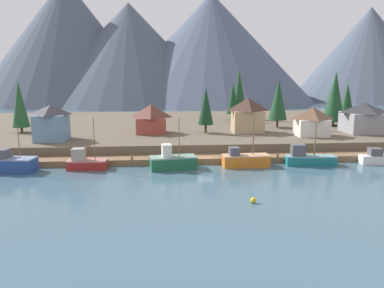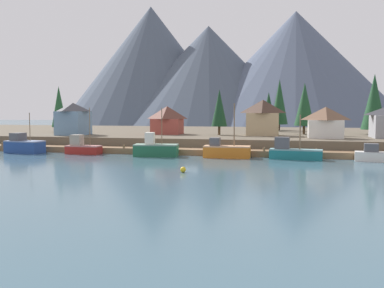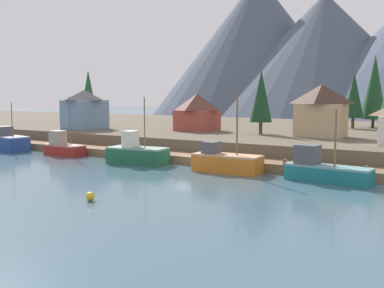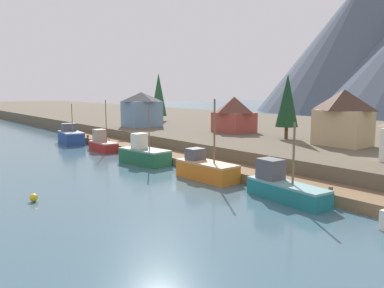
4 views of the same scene
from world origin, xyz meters
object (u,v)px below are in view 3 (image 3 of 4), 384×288
object	(u,v)px
fishing_boat_red	(63,147)
fishing_boat_blue	(8,142)
conifer_back_right	(354,96)
conifer_back_left	(89,94)
house_blue	(85,109)
fishing_boat_teal	(324,170)
fishing_boat_orange	(226,162)
conifer_near_left	(261,96)
channel_buoy	(90,196)
fishing_boat_green	(137,154)
conifer_mid_right	(374,87)
house_tan	(321,110)
house_red	(197,112)

from	to	relation	value
fishing_boat_red	fishing_boat_blue	bearing A→B (deg)	-174.15
fishing_boat_blue	conifer_back_right	xyz separation A→B (m)	(40.84, 37.55, 6.79)
fishing_boat_red	conifer_back_left	xyz separation A→B (m)	(-17.03, 22.15, 7.24)
fishing_boat_red	house_blue	xyz separation A→B (m)	(-8.17, 12.28, 4.72)
fishing_boat_teal	fishing_boat_orange	bearing A→B (deg)	-174.60
conifer_near_left	conifer_back_right	bearing A→B (deg)	63.64
house_blue	channel_buoy	xyz separation A→B (m)	(30.55, -29.80, -5.48)
fishing_boat_teal	conifer_back_right	bearing A→B (deg)	103.85
fishing_boat_green	conifer_mid_right	world-z (taller)	conifer_mid_right
fishing_boat_green	conifer_near_left	xyz separation A→B (m)	(7.45, 19.39, 6.80)
fishing_boat_green	house_tan	xyz separation A→B (m)	(16.20, 19.46, 4.93)
fishing_boat_green	house_red	bearing A→B (deg)	93.05
fishing_boat_orange	house_blue	world-z (taller)	house_blue
conifer_back_left	channel_buoy	bearing A→B (deg)	-45.19
channel_buoy	conifer_near_left	bearing A→B (deg)	92.21
fishing_boat_teal	conifer_back_left	bearing A→B (deg)	162.25
fishing_boat_red	conifer_back_right	distance (m)	47.98
fishing_boat_green	conifer_near_left	bearing A→B (deg)	61.42
house_blue	fishing_boat_teal	bearing A→B (deg)	-15.92
fishing_boat_red	conifer_mid_right	distance (m)	53.18
fishing_boat_teal	fishing_boat_green	bearing A→B (deg)	-173.18
house_tan	house_blue	size ratio (longest dim) A/B	1.09
conifer_back_left	conifer_back_right	xyz separation A→B (m)	(47.04, 14.62, -0.26)
house_red	fishing_boat_blue	bearing A→B (deg)	-136.16
house_blue	conifer_back_left	xyz separation A→B (m)	(-8.87, 9.88, 2.52)
fishing_boat_orange	channel_buoy	distance (m)	17.53
conifer_mid_right	channel_buoy	xyz separation A→B (m)	(-10.04, -58.81, -9.23)
fishing_boat_green	conifer_near_left	distance (m)	21.85
fishing_boat_red	conifer_near_left	world-z (taller)	conifer_near_left
fishing_boat_blue	conifer_mid_right	xyz separation A→B (m)	(43.26, 42.06, 8.27)
fishing_boat_teal	channel_buoy	size ratio (longest dim) A/B	11.56
fishing_boat_blue	house_blue	bearing A→B (deg)	86.34
fishing_boat_green	fishing_boat_orange	distance (m)	11.61
fishing_boat_teal	conifer_back_left	xyz separation A→B (m)	(-52.63, 22.36, 7.22)
fishing_boat_blue	house_red	world-z (taller)	house_red
fishing_boat_orange	house_red	bearing A→B (deg)	127.08
fishing_boat_green	conifer_back_right	world-z (taller)	conifer_back_right
conifer_mid_right	fishing_boat_teal	bearing A→B (deg)	-85.63
fishing_boat_green	conifer_back_left	size ratio (longest dim) A/B	0.75
channel_buoy	conifer_mid_right	bearing A→B (deg)	80.31
conifer_mid_right	conifer_back_right	size ratio (longest dim) A/B	1.35
fishing_boat_blue	house_blue	world-z (taller)	house_blue
fishing_boat_green	fishing_boat_blue	bearing A→B (deg)	172.37
channel_buoy	house_blue	bearing A→B (deg)	135.72
house_blue	conifer_near_left	size ratio (longest dim) A/B	0.70
house_red	house_blue	size ratio (longest dim) A/B	0.96
house_red	house_tan	size ratio (longest dim) A/B	0.88
fishing_boat_red	conifer_back_left	bearing A→B (deg)	129.31
conifer_near_left	house_blue	bearing A→B (deg)	-167.80
fishing_boat_green	fishing_boat_orange	world-z (taller)	fishing_boat_orange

